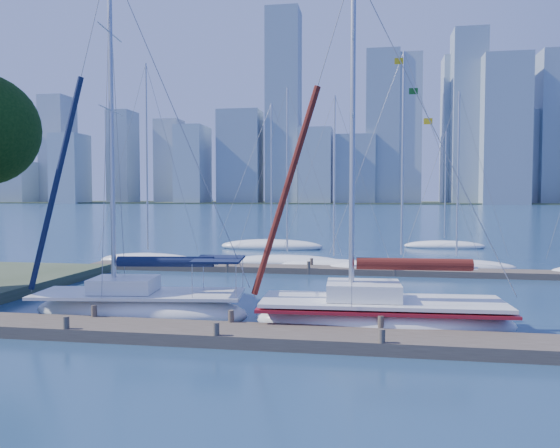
# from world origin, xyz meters

# --- Properties ---
(ground) EXTENTS (700.00, 700.00, 0.00)m
(ground) POSITION_xyz_m (0.00, 0.00, 0.00)
(ground) COLOR navy
(ground) RESTS_ON ground
(near_dock) EXTENTS (26.00, 2.00, 0.40)m
(near_dock) POSITION_xyz_m (0.00, 0.00, 0.20)
(near_dock) COLOR #433931
(near_dock) RESTS_ON ground
(far_dock) EXTENTS (30.00, 1.80, 0.36)m
(far_dock) POSITION_xyz_m (2.00, 16.00, 0.18)
(far_dock) COLOR #433931
(far_dock) RESTS_ON ground
(far_shore) EXTENTS (800.00, 100.00, 1.50)m
(far_shore) POSITION_xyz_m (0.00, 320.00, 0.00)
(far_shore) COLOR #38472D
(far_shore) RESTS_ON ground
(sailboat_navy) EXTENTS (8.74, 3.81, 14.13)m
(sailboat_navy) POSITION_xyz_m (-4.05, 2.61, 1.11)
(sailboat_navy) COLOR white
(sailboat_navy) RESTS_ON ground
(sailboat_maroon) EXTENTS (9.14, 3.36, 13.10)m
(sailboat_maroon) POSITION_xyz_m (5.03, 2.30, 0.97)
(sailboat_maroon) COLOR white
(sailboat_maroon) RESTS_ON ground
(bg_boat_0) EXTENTS (7.15, 3.15, 13.99)m
(bg_boat_0) POSITION_xyz_m (-10.52, 18.51, 0.27)
(bg_boat_0) COLOR white
(bg_boat_0) RESTS_ON ground
(bg_boat_1) EXTENTS (8.17, 4.56, 12.15)m
(bg_boat_1) POSITION_xyz_m (-0.91, 19.25, 0.24)
(bg_boat_1) COLOR white
(bg_boat_1) RESTS_ON ground
(bg_boat_2) EXTENTS (6.91, 2.11, 11.27)m
(bg_boat_2) POSITION_xyz_m (2.33, 17.79, 0.22)
(bg_boat_2) COLOR white
(bg_boat_2) RESTS_ON ground
(bg_boat_3) EXTENTS (9.14, 3.66, 13.62)m
(bg_boat_3) POSITION_xyz_m (6.47, 16.65, 0.28)
(bg_boat_3) COLOR white
(bg_boat_3) RESTS_ON ground
(bg_boat_4) EXTENTS (7.51, 4.54, 11.45)m
(bg_boat_4) POSITION_xyz_m (9.96, 18.57, 0.23)
(bg_boat_4) COLOR white
(bg_boat_4) RESTS_ON ground
(bg_boat_6) EXTENTS (9.41, 4.71, 13.06)m
(bg_boat_6) POSITION_xyz_m (-3.98, 30.02, 0.28)
(bg_boat_6) COLOR white
(bg_boat_6) RESTS_ON ground
(bg_boat_7) EXTENTS (7.24, 4.72, 10.70)m
(bg_boat_7) POSITION_xyz_m (11.10, 33.37, 0.22)
(bg_boat_7) COLOR white
(bg_boat_7) RESTS_ON ground
(skyline) EXTENTS (501.73, 51.31, 108.63)m
(skyline) POSITION_xyz_m (21.40, 290.39, 33.71)
(skyline) COLOR #8192A7
(skyline) RESTS_ON ground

